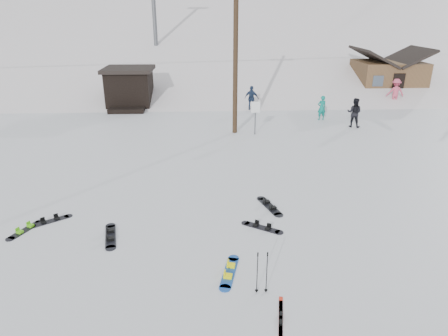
{
  "coord_description": "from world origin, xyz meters",
  "views": [
    {
      "loc": [
        0.36,
        -7.79,
        6.5
      ],
      "look_at": [
        0.97,
        5.03,
        1.4
      ],
      "focal_mm": 32.0,
      "sensor_mm": 36.0,
      "label": 1
    }
  ],
  "objects_px": {
    "utility_pole": "(236,47)",
    "cabin": "(387,77)",
    "hero_snowboard": "(229,272)",
    "hero_skis": "(281,319)"
  },
  "relations": [
    {
      "from": "utility_pole",
      "to": "hero_snowboard",
      "type": "xyz_separation_m",
      "value": [
        -1.08,
        -12.99,
        -4.65
      ]
    },
    {
      "from": "cabin",
      "to": "hero_skis",
      "type": "xyz_separation_m",
      "value": [
        -13.03,
        -24.78,
        -1.46
      ]
    },
    {
      "from": "cabin",
      "to": "hero_snowboard",
      "type": "distance_m",
      "value": 27.0
    },
    {
      "from": "utility_pole",
      "to": "cabin",
      "type": "distance_m",
      "value": 16.71
    },
    {
      "from": "utility_pole",
      "to": "hero_skis",
      "type": "relative_size",
      "value": 5.86
    },
    {
      "from": "utility_pole",
      "to": "hero_skis",
      "type": "xyz_separation_m",
      "value": [
        -0.03,
        -14.78,
        -4.66
      ]
    },
    {
      "from": "hero_snowboard",
      "to": "hero_skis",
      "type": "bearing_deg",
      "value": -136.13
    },
    {
      "from": "utility_pole",
      "to": "cabin",
      "type": "bearing_deg",
      "value": 37.56
    },
    {
      "from": "utility_pole",
      "to": "cabin",
      "type": "relative_size",
      "value": 1.67
    },
    {
      "from": "hero_snowboard",
      "to": "cabin",
      "type": "bearing_deg",
      "value": -18.02
    }
  ]
}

